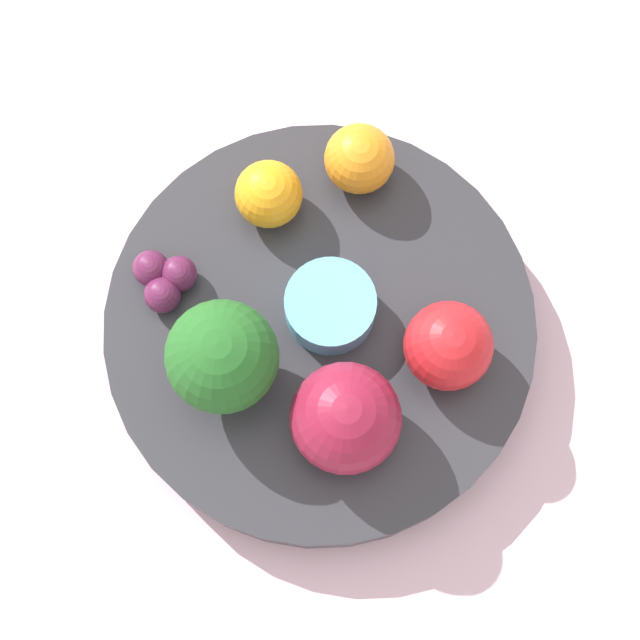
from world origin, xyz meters
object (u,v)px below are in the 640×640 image
at_px(orange_front, 359,159).
at_px(grape_cluster, 164,279).
at_px(orange_back, 269,194).
at_px(bowl, 320,332).
at_px(apple_red, 448,346).
at_px(apple_green, 346,418).
at_px(broccoli, 222,357).
at_px(small_cup, 334,310).

distance_m(orange_front, grape_cluster, 0.12).
distance_m(orange_front, orange_back, 0.05).
xyz_separation_m(bowl, apple_red, (-0.06, -0.03, 0.04)).
bearing_deg(apple_green, orange_back, -34.55).
height_order(apple_red, orange_back, apple_red).
bearing_deg(orange_back, apple_green, 145.45).
bearing_deg(orange_front, bowl, 113.61).
relative_size(apple_green, orange_front, 1.47).
bearing_deg(broccoli, orange_front, -84.15).
bearing_deg(orange_back, orange_front, -120.45).
bearing_deg(apple_red, broccoli, 42.01).
bearing_deg(small_cup, grape_cluster, 26.60).
bearing_deg(bowl, orange_front, -66.39).
xyz_separation_m(apple_green, orange_back, (0.11, -0.07, -0.01)).
bearing_deg(apple_green, apple_red, -106.89).
bearing_deg(bowl, orange_back, -30.53).
height_order(broccoli, apple_green, broccoli).
bearing_deg(bowl, grape_cluster, 22.08).
bearing_deg(small_cup, broccoli, 67.02).
distance_m(bowl, small_cup, 0.03).
xyz_separation_m(apple_green, orange_front, (0.08, -0.12, -0.01)).
distance_m(orange_back, small_cup, 0.07).
xyz_separation_m(orange_front, grape_cluster, (0.04, 0.12, -0.01)).
xyz_separation_m(broccoli, orange_front, (0.01, -0.13, -0.02)).
bearing_deg(orange_front, broccoli, 95.85).
xyz_separation_m(bowl, orange_front, (0.04, -0.08, 0.04)).
height_order(apple_red, apple_green, apple_green).
relative_size(apple_red, apple_green, 0.82).
xyz_separation_m(orange_front, small_cup, (-0.04, 0.07, -0.01)).
bearing_deg(orange_front, small_cup, 117.85).
bearing_deg(small_cup, apple_red, -163.99).
height_order(bowl, orange_front, orange_front).
xyz_separation_m(broccoli, apple_red, (-0.09, -0.08, -0.02)).
distance_m(broccoli, grape_cluster, 0.07).
relative_size(broccoli, apple_green, 1.22).
distance_m(bowl, apple_red, 0.08).
distance_m(bowl, orange_front, 0.10).
relative_size(bowl, broccoli, 3.39).
relative_size(orange_front, orange_back, 1.05).
xyz_separation_m(apple_green, small_cup, (0.04, -0.05, -0.02)).
bearing_deg(apple_green, small_cup, -47.90).
xyz_separation_m(apple_red, small_cup, (0.06, 0.02, -0.01)).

